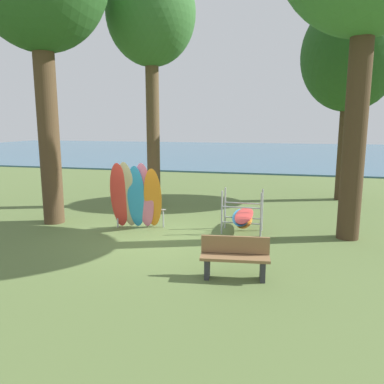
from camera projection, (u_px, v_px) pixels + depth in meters
The scene contains 7 objects.
ground_plane at pixel (149, 237), 10.53m from camera, with size 80.00×80.00×0.00m, color #566B38.
lake_water at pixel (250, 152), 41.00m from camera, with size 80.00×36.00×0.10m, color #38607A.
tree_mid_behind at pixel (351, 56), 14.75m from camera, with size 3.80×3.80×7.94m.
tree_far_left_back at pixel (151, 17), 13.52m from camera, with size 3.21×3.21×8.85m.
leaning_board_pile at pixel (136, 197), 11.10m from camera, with size 1.68×1.29×2.08m.
board_storage_rack at pixel (243, 216), 10.96m from camera, with size 1.15×2.13×1.25m.
park_bench at pixel (235, 257), 7.71m from camera, with size 1.44×0.56×0.85m.
Camera 1 is at (3.56, -9.57, 3.14)m, focal length 35.41 mm.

